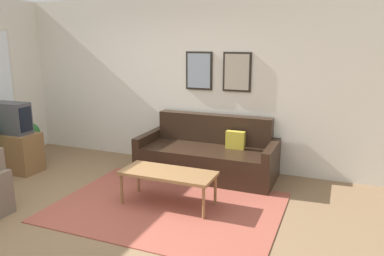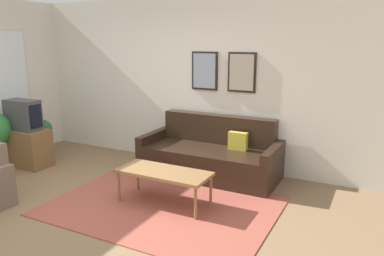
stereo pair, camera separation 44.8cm
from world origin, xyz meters
name	(u,v)px [view 1 (the left image)]	position (x,y,z in m)	size (l,w,h in m)	color
ground_plane	(80,220)	(0.00, 0.00, 0.00)	(16.00, 16.00, 0.00)	#846647
area_rug	(167,207)	(0.79, 0.69, 0.01)	(2.74, 1.98, 0.01)	#9E4C3D
wall_back	(170,82)	(0.01, 2.44, 1.35)	(8.00, 0.09, 2.70)	silver
couch	(208,155)	(0.86, 1.98, 0.30)	(2.07, 0.90, 0.89)	black
coffee_table	(168,175)	(0.77, 0.76, 0.40)	(1.18, 0.50, 0.44)	olive
tv_stand	(15,152)	(-2.02, 1.00, 0.31)	(0.81, 0.43, 0.61)	brown
tv	(11,118)	(-2.02, 1.00, 0.85)	(0.59, 0.28, 0.48)	#424247
potted_plant_by_window	(29,136)	(-2.26, 1.54, 0.40)	(0.38, 0.38, 0.65)	beige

